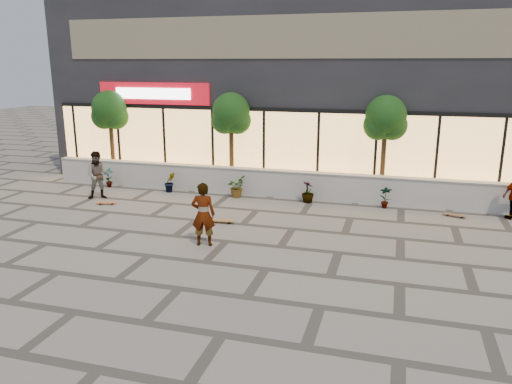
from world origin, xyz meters
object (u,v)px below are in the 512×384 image
(skater_left, at_px, (98,175))
(skateboard_left, at_px, (106,203))
(tree_mideast, at_px, (386,121))
(skateboard_center, at_px, (221,221))
(skater_center, at_px, (203,214))
(tree_midwest, at_px, (231,116))
(tree_west, at_px, (110,112))
(skateboard_right_near, at_px, (455,215))

(skater_left, distance_m, skateboard_left, 1.29)
(tree_mideast, height_order, skateboard_center, tree_mideast)
(skateboard_left, bearing_deg, skater_center, -48.04)
(tree_mideast, bearing_deg, tree_midwest, 180.00)
(tree_midwest, relative_size, skateboard_left, 5.31)
(tree_midwest, height_order, skater_center, tree_midwest)
(tree_mideast, distance_m, skater_center, 8.27)
(tree_mideast, height_order, skater_left, tree_mideast)
(skater_center, relative_size, skateboard_center, 2.07)
(tree_west, height_order, skater_left, tree_west)
(tree_west, xyz_separation_m, skateboard_center, (6.65, -4.50, -2.90))
(skateboard_center, bearing_deg, tree_midwest, 99.54)
(skater_center, bearing_deg, tree_mideast, -136.57)
(tree_west, bearing_deg, skateboard_center, -34.10)
(skateboard_left, bearing_deg, tree_midwest, 26.87)
(skater_center, distance_m, skateboard_right_near, 8.66)
(skater_left, distance_m, skateboard_right_near, 12.94)
(skater_center, distance_m, skateboard_left, 5.87)
(tree_mideast, distance_m, skater_left, 10.95)
(skater_left, bearing_deg, skateboard_left, -75.17)
(tree_mideast, distance_m, skateboard_left, 10.70)
(tree_midwest, xyz_separation_m, skater_center, (1.37, -6.53, -2.07))
(tree_west, distance_m, skateboard_center, 8.54)
(skateboard_center, bearing_deg, skater_center, -88.58)
(skater_center, height_order, skateboard_center, skater_center)
(skater_center, bearing_deg, tree_midwest, -89.38)
(skater_center, relative_size, skateboard_right_near, 2.40)
(skater_left, relative_size, skateboard_right_near, 2.39)
(tree_mideast, relative_size, skater_center, 2.13)
(skateboard_center, relative_size, skateboard_left, 1.20)
(skater_center, xyz_separation_m, skater_left, (-5.71, 3.61, -0.00))
(tree_west, relative_size, skater_left, 2.14)
(skateboard_right_near, bearing_deg, skateboard_left, -152.76)
(skater_left, xyz_separation_m, skateboard_left, (0.70, -0.69, -0.84))
(tree_midwest, distance_m, skateboard_right_near, 9.15)
(tree_west, relative_size, skateboard_right_near, 5.13)
(skater_left, height_order, skateboard_left, skater_left)
(tree_midwest, distance_m, skater_center, 6.98)
(tree_west, height_order, skater_center, tree_west)
(tree_midwest, height_order, skateboard_center, tree_midwest)
(skater_left, bearing_deg, skateboard_right_near, -25.18)
(tree_west, height_order, skateboard_left, tree_west)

